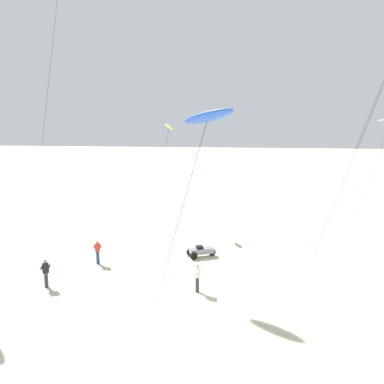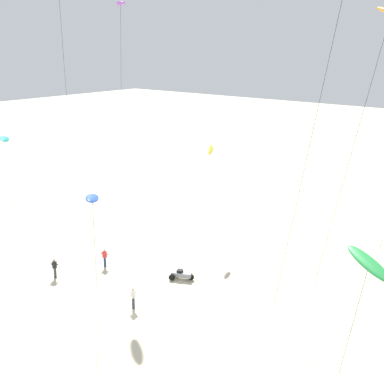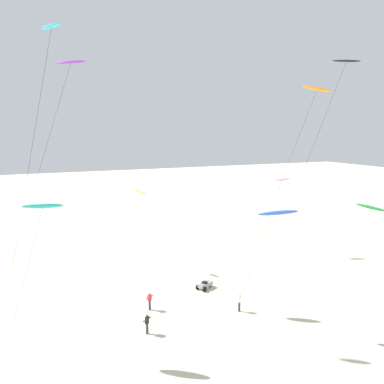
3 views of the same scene
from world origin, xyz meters
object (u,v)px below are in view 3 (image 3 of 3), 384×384
(kite_pink, at_px, (282,180))
(kite_black, at_px, (345,65))
(kite_purple, at_px, (70,65))
(kite_cyan, at_px, (50,36))
(kite_flyer_nearest, at_px, (239,302))
(kite_flyer_middle, at_px, (147,323))
(kite_yellow, at_px, (140,193))
(beach_buggy, at_px, (205,285))
(kite_blue, at_px, (277,213))
(kite_flyer_furthest, at_px, (150,300))
(kite_green, at_px, (371,208))
(kite_teal, at_px, (42,207))
(kite_orange, at_px, (316,90))

(kite_pink, relative_size, kite_black, 0.43)
(kite_purple, relative_size, kite_cyan, 0.92)
(kite_flyer_nearest, bearing_deg, kite_purple, 137.20)
(kite_cyan, bearing_deg, kite_pink, 14.31)
(kite_pink, xyz_separation_m, kite_flyer_middle, (-23.09, -13.93, -8.78))
(kite_yellow, relative_size, beach_buggy, 4.53)
(kite_blue, bearing_deg, kite_flyer_furthest, 136.73)
(kite_green, height_order, kite_flyer_middle, kite_green)
(kite_flyer_nearest, bearing_deg, kite_black, 11.49)
(kite_teal, distance_m, beach_buggy, 19.62)
(kite_flyer_middle, bearing_deg, kite_orange, 19.24)
(kite_flyer_nearest, bearing_deg, kite_blue, -77.58)
(kite_cyan, height_order, beach_buggy, kite_cyan)
(kite_blue, xyz_separation_m, kite_black, (12.68, 6.79, 12.95))
(kite_black, bearing_deg, kite_orange, 82.55)
(beach_buggy, bearing_deg, kite_teal, -160.42)
(kite_pink, relative_size, kite_flyer_nearest, 6.02)
(kite_black, distance_m, kite_flyer_nearest, 25.81)
(beach_buggy, bearing_deg, kite_purple, 155.73)
(kite_cyan, xyz_separation_m, kite_black, (28.05, -3.35, -0.99))
(kite_blue, bearing_deg, kite_yellow, 105.60)
(kite_blue, bearing_deg, beach_buggy, 97.69)
(beach_buggy, bearing_deg, kite_cyan, 179.68)
(kite_blue, bearing_deg, kite_teal, 165.26)
(kite_teal, xyz_separation_m, kite_pink, (30.41, 12.99, -1.14))
(kite_yellow, bearing_deg, kite_flyer_nearest, -73.56)
(kite_blue, height_order, kite_flyer_furthest, kite_blue)
(kite_purple, bearing_deg, kite_orange, -8.16)
(kite_teal, height_order, kite_black, kite_black)
(kite_cyan, height_order, kite_black, kite_cyan)
(kite_black, height_order, beach_buggy, kite_black)
(kite_purple, bearing_deg, kite_yellow, 26.03)
(kite_purple, distance_m, kite_teal, 16.30)
(kite_blue, bearing_deg, kite_black, 28.18)
(kite_blue, relative_size, kite_green, 1.19)
(kite_blue, distance_m, kite_cyan, 23.09)
(kite_green, distance_m, kite_flyer_nearest, 18.16)
(kite_cyan, xyz_separation_m, kite_flyer_middle, (5.64, -6.60, -22.77))
(kite_pink, distance_m, beach_buggy, 18.90)
(kite_cyan, bearing_deg, kite_flyer_nearest, -22.87)
(kite_cyan, distance_m, kite_yellow, 19.95)
(kite_purple, height_order, kite_teal, kite_purple)
(kite_cyan, bearing_deg, kite_blue, -33.42)
(kite_pink, distance_m, kite_black, 16.84)
(kite_flyer_nearest, xyz_separation_m, kite_flyer_middle, (-8.84, -0.49, 0.00))
(kite_orange, bearing_deg, kite_teal, -166.84)
(kite_cyan, distance_m, beach_buggy, 27.13)
(kite_flyer_furthest, bearing_deg, kite_teal, -160.37)
(kite_blue, distance_m, kite_green, 16.69)
(kite_flyer_middle, bearing_deg, kite_purple, 106.05)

